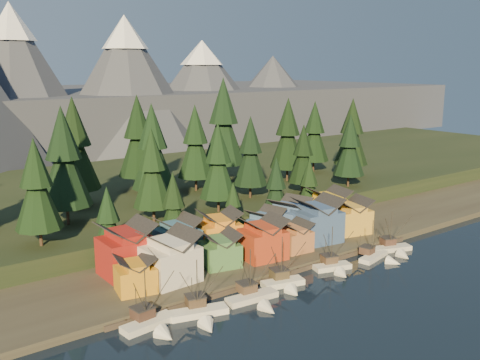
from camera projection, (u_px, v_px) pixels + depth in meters
ground at (335, 301)px, 101.45m from camera, size 500.00×500.00×0.00m
shore_strip at (217, 243)px, 132.71m from camera, size 400.00×50.00×1.50m
hillside at (130, 195)px, 171.50m from camera, size 420.00×100.00×6.00m
dock at (279, 272)px, 114.31m from camera, size 80.00×4.00×1.00m
mountain_ridge at (10, 102)px, 261.25m from camera, size 560.00×190.00×90.00m
boat_0 at (152, 317)px, 90.26m from camera, size 10.14×10.86×11.77m
boat_1 at (201, 307)px, 94.27m from camera, size 11.27×11.80×11.45m
boat_2 at (255, 293)px, 100.52m from camera, size 10.91×11.73×11.23m
boat_3 at (285, 277)px, 107.41m from camera, size 9.46×10.04×11.39m
boat_4 at (335, 261)px, 116.17m from camera, size 9.02×9.55×10.73m
boat_5 at (378, 252)px, 122.65m from camera, size 9.78×10.29×10.26m
boat_6 at (395, 244)px, 127.72m from camera, size 10.37×10.75×10.85m
house_front_0 at (135, 273)px, 101.58m from camera, size 8.31×8.00×7.15m
house_front_1 at (170, 255)px, 106.24m from camera, size 10.51×10.14×10.26m
house_front_2 at (220, 248)px, 114.74m from camera, size 9.05×9.09×7.45m
house_front_3 at (263, 237)px, 119.15m from camera, size 10.18×9.81×9.29m
house_front_4 at (294, 235)px, 124.38m from camera, size 7.29×7.78×6.89m
house_front_5 at (317, 219)px, 130.52m from camera, size 11.69×10.90×10.90m
house_front_6 at (350, 215)px, 137.66m from camera, size 10.70×10.33×8.97m
house_back_0 at (126, 247)px, 109.59m from camera, size 10.27×9.87×11.05m
house_back_1 at (178, 237)px, 118.63m from camera, size 8.49×8.60×9.46m
house_back_2 at (219, 230)px, 123.79m from camera, size 10.67×10.12×9.59m
house_back_3 at (266, 224)px, 130.54m from camera, size 9.35×8.67×8.19m
house_back_4 at (290, 216)px, 135.30m from camera, size 10.60×10.34×9.58m
house_back_5 at (329, 207)px, 142.64m from camera, size 10.88×10.96×10.24m
tree_hill_2 at (37, 188)px, 111.90m from camera, size 10.04×10.04×23.39m
tree_hill_3 at (64, 161)px, 126.52m from camera, size 12.38×12.38×28.85m
tree_hill_4 at (75, 147)px, 142.82m from camera, size 12.89×12.89×30.03m
tree_hill_5 at (152, 171)px, 129.78m from camera, size 10.01×10.01×23.33m
tree_hill_6 at (153, 150)px, 145.67m from camera, size 12.06×12.06×28.09m
tree_hill_7 at (218, 163)px, 138.65m from camera, size 10.15×10.15×23.65m
tree_hill_8 at (195, 144)px, 161.83m from camera, size 11.36×11.36×26.47m
tree_hill_9 at (250, 154)px, 153.44m from camera, size 10.25×10.25×23.87m
tree_hill_10 at (224, 125)px, 176.55m from camera, size 14.64×14.64×34.11m
tree_hill_11 at (303, 156)px, 159.17m from camera, size 8.98×8.98×20.91m
tree_hill_12 at (288, 136)px, 175.61m from camera, size 11.86×11.86×27.63m
tree_hill_13 at (350, 147)px, 167.82m from camera, size 9.94×9.94×23.16m
tree_hill_14 at (314, 134)px, 191.05m from camera, size 10.95×10.95×25.51m
tree_hill_15 at (138, 139)px, 161.19m from camera, size 12.65×12.65×29.46m
tree_hill_17 at (352, 134)px, 182.20m from camera, size 11.63×11.63×27.09m
tree_shore_0 at (108, 222)px, 114.24m from camera, size 7.48×7.48×17.43m
tree_shore_1 at (174, 208)px, 123.42m from camera, size 7.98×7.98×18.59m
tree_shore_2 at (233, 207)px, 133.84m from camera, size 6.05×6.05×14.09m
tree_shore_3 at (276, 189)px, 141.43m from camera, size 8.13×8.13×18.93m
tree_shore_4 at (309, 186)px, 148.61m from camera, size 7.42×7.42×17.27m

